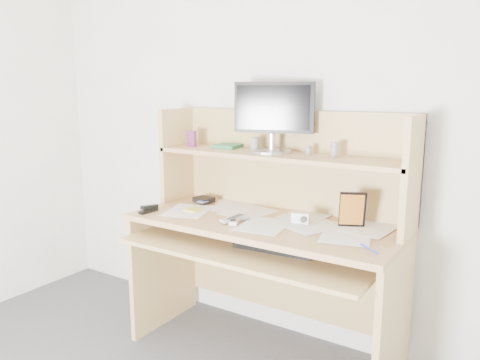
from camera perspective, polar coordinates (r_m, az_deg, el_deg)
The scene contains 19 objects.
back_wall at distance 2.60m, azimuth 6.50°, elevation 7.36°, with size 3.60×0.04×2.50m, color white.
desk at distance 2.49m, azimuth 3.76°, elevation -5.77°, with size 1.40×0.70×1.30m.
paper_clutter at distance 2.40m, azimuth 2.84°, elevation -4.91°, with size 1.32×0.54×0.01m, color white.
keyboard at distance 2.29m, azimuth 4.43°, elevation -8.13°, with size 0.41×0.17×0.03m.
tv_remote at distance 2.38m, azimuth -0.61°, elevation -4.75°, with size 0.05×0.16×0.02m, color #A3A49E.
flip_phone at distance 2.34m, azimuth -0.68°, elevation -5.04°, with size 0.04×0.08×0.02m, color #AEAEB0.
stapler at distance 2.60m, azimuth -11.11°, elevation -3.40°, with size 0.03×0.12×0.04m, color black.
wallet at distance 2.78m, azimuth -4.43°, elevation -2.38°, with size 0.11×0.09×0.03m, color black.
sticky_note_pad at distance 2.61m, azimuth -5.66°, elevation -3.65°, with size 0.08×0.08×0.01m, color #FFEA43.
digital_camera at distance 2.35m, azimuth 7.39°, elevation -4.62°, with size 0.09×0.03×0.05m, color #BABABD.
game_case at distance 2.31m, azimuth 13.54°, elevation -3.51°, with size 0.13×0.01×0.18m, color black.
blue_pen at distance 2.04m, azimuth 15.47°, elevation -8.08°, with size 0.01×0.01×0.13m, color #1831BB.
card_box at distance 2.77m, azimuth -5.93°, elevation 5.04°, with size 0.07×0.02×0.09m, color maroon.
shelf_book at distance 2.71m, azimuth -1.40°, elevation 4.18°, with size 0.14×0.19×0.02m, color #34844D.
chip_stack_a at distance 2.58m, azimuth 1.66°, elevation 4.25°, with size 0.04×0.04×0.06m, color black.
chip_stack_b at distance 2.56m, azimuth 1.81°, elevation 4.41°, with size 0.05×0.05×0.07m, color white.
chip_stack_c at distance 2.44m, azimuth 8.34°, elevation 3.62°, with size 0.04×0.04×0.04m, color black.
chip_stack_d at distance 2.37m, azimuth 11.46°, elevation 3.66°, with size 0.04×0.04×0.07m, color white.
monitor at distance 2.49m, azimuth 4.08°, elevation 7.90°, with size 0.42×0.21×0.37m.
Camera 1 is at (1.15, -0.53, 1.41)m, focal length 35.00 mm.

